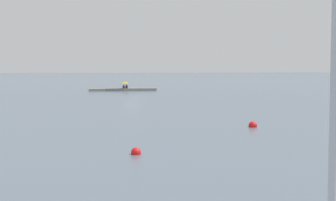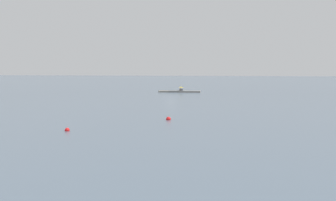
{
  "view_description": "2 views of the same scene",
  "coord_description": "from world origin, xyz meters",
  "px_view_note": "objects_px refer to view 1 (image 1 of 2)",
  "views": [
    {
      "loc": [
        7.41,
        79.44,
        4.94
      ],
      "look_at": [
        -1.18,
        27.66,
        1.29
      ],
      "focal_mm": 54.67,
      "sensor_mm": 36.0,
      "label": 1
    },
    {
      "loc": [
        -14.0,
        91.67,
        7.5
      ],
      "look_at": [
        -3.88,
        28.31,
        1.69
      ],
      "focal_mm": 38.74,
      "sensor_mm": 36.0,
      "label": 2
    }
  ],
  "objects_px": {
    "person_seated_brown_right": "(124,87)",
    "mooring_buoy_near": "(253,125)",
    "person_seated_dark_left": "(127,87)",
    "umbrella_open_yellow": "(125,82)",
    "mooring_buoy_mid": "(136,153)"
  },
  "relations": [
    {
      "from": "umbrella_open_yellow",
      "to": "mooring_buoy_mid",
      "type": "bearing_deg",
      "value": 85.85
    },
    {
      "from": "person_seated_dark_left",
      "to": "person_seated_brown_right",
      "type": "xyz_separation_m",
      "value": [
        0.56,
        -0.09,
        0.0
      ]
    },
    {
      "from": "person_seated_dark_left",
      "to": "umbrella_open_yellow",
      "type": "bearing_deg",
      "value": -16.67
    },
    {
      "from": "person_seated_dark_left",
      "to": "umbrella_open_yellow",
      "type": "relative_size",
      "value": 0.53
    },
    {
      "from": "mooring_buoy_mid",
      "to": "umbrella_open_yellow",
      "type": "bearing_deg",
      "value": -94.15
    },
    {
      "from": "person_seated_brown_right",
      "to": "umbrella_open_yellow",
      "type": "bearing_deg",
      "value": 163.67
    },
    {
      "from": "umbrella_open_yellow",
      "to": "person_seated_dark_left",
      "type": "bearing_deg",
      "value": 171.0
    },
    {
      "from": "person_seated_brown_right",
      "to": "mooring_buoy_near",
      "type": "bearing_deg",
      "value": 87.86
    },
    {
      "from": "mooring_buoy_near",
      "to": "person_seated_brown_right",
      "type": "bearing_deg",
      "value": -84.47
    },
    {
      "from": "person_seated_brown_right",
      "to": "mooring_buoy_mid",
      "type": "xyz_separation_m",
      "value": [
        4.79,
        69.78,
        -0.66
      ]
    },
    {
      "from": "mooring_buoy_mid",
      "to": "person_seated_brown_right",
      "type": "bearing_deg",
      "value": -93.93
    },
    {
      "from": "mooring_buoy_near",
      "to": "mooring_buoy_mid",
      "type": "bearing_deg",
      "value": 46.18
    },
    {
      "from": "umbrella_open_yellow",
      "to": "mooring_buoy_near",
      "type": "distance_m",
      "value": 59.08
    },
    {
      "from": "person_seated_brown_right",
      "to": "umbrella_open_yellow",
      "type": "distance_m",
      "value": 0.91
    },
    {
      "from": "person_seated_brown_right",
      "to": "umbrella_open_yellow",
      "type": "xyz_separation_m",
      "value": [
        -0.27,
        0.04,
        0.87
      ]
    }
  ]
}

